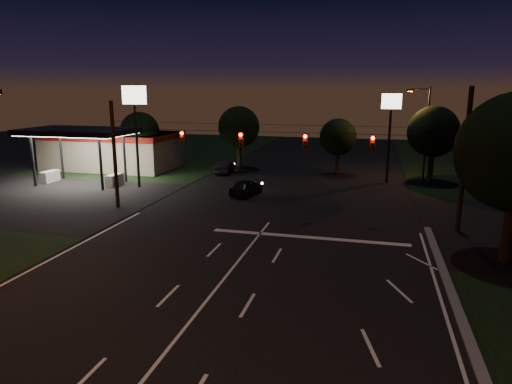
% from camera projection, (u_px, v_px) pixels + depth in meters
% --- Properties ---
extents(ground, '(140.00, 140.00, 0.00)m').
position_uv_depth(ground, '(189.00, 323.00, 17.59)').
color(ground, black).
rests_on(ground, ground).
extents(cross_street_left, '(20.00, 16.00, 0.02)m').
position_uv_depth(cross_street_left, '(38.00, 199.00, 37.54)').
color(cross_street_left, black).
rests_on(cross_street_left, ground).
extents(stop_bar, '(12.00, 0.50, 0.01)m').
position_uv_depth(stop_bar, '(308.00, 237.00, 27.73)').
color(stop_bar, silver).
rests_on(stop_bar, ground).
extents(utility_pole_right, '(0.30, 0.30, 9.00)m').
position_uv_depth(utility_pole_right, '(457.00, 231.00, 28.86)').
color(utility_pole_right, black).
rests_on(utility_pole_right, ground).
extents(utility_pole_left, '(0.28, 0.28, 8.00)m').
position_uv_depth(utility_pole_left, '(118.00, 208.00, 34.66)').
color(utility_pole_left, black).
rests_on(utility_pole_left, ground).
extents(signal_span, '(24.00, 0.40, 1.56)m').
position_uv_depth(signal_span, '(273.00, 140.00, 30.51)').
color(signal_span, black).
rests_on(signal_span, ground).
extents(gas_station, '(14.20, 16.10, 5.25)m').
position_uv_depth(gas_station, '(111.00, 148.00, 51.06)').
color(gas_station, gray).
rests_on(gas_station, ground).
extents(pole_sign_left_near, '(2.20, 0.30, 9.10)m').
position_uv_depth(pole_sign_left_near, '(135.00, 110.00, 40.22)').
color(pole_sign_left_near, black).
rests_on(pole_sign_left_near, ground).
extents(pole_sign_right, '(1.80, 0.30, 8.40)m').
position_uv_depth(pole_sign_right, '(391.00, 117.00, 42.62)').
color(pole_sign_right, black).
rests_on(pole_sign_right, ground).
extents(street_light_right_far, '(2.20, 0.35, 9.00)m').
position_uv_depth(street_light_right_far, '(424.00, 127.00, 43.95)').
color(street_light_right_far, black).
rests_on(street_light_right_far, ground).
extents(tree_far_a, '(4.20, 4.20, 6.42)m').
position_uv_depth(tree_far_a, '(141.00, 132.00, 49.45)').
color(tree_far_a, black).
rests_on(tree_far_a, ground).
extents(tree_far_b, '(4.60, 4.60, 6.98)m').
position_uv_depth(tree_far_b, '(239.00, 128.00, 50.74)').
color(tree_far_b, black).
rests_on(tree_far_b, ground).
extents(tree_far_c, '(3.80, 3.80, 5.86)m').
position_uv_depth(tree_far_c, '(338.00, 137.00, 47.28)').
color(tree_far_c, black).
rests_on(tree_far_c, ground).
extents(tree_far_d, '(4.80, 4.80, 7.30)m').
position_uv_depth(tree_far_d, '(433.00, 132.00, 43.03)').
color(tree_far_d, black).
rests_on(tree_far_d, ground).
extents(car_oncoming_a, '(2.32, 4.26, 1.37)m').
position_uv_depth(car_oncoming_a, '(246.00, 187.00, 38.60)').
color(car_oncoming_a, black).
rests_on(car_oncoming_a, ground).
extents(car_oncoming_b, '(1.82, 4.14, 1.32)m').
position_uv_depth(car_oncoming_b, '(225.00, 167.00, 48.60)').
color(car_oncoming_b, black).
rests_on(car_oncoming_b, ground).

